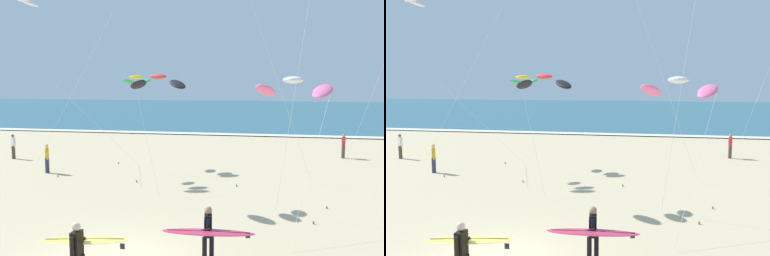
% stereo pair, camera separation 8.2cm
% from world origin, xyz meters
% --- Properties ---
extents(ocean_water, '(160.00, 60.00, 0.08)m').
position_xyz_m(ocean_water, '(0.00, 57.14, 0.04)').
color(ocean_water, '#2D6075').
rests_on(ocean_water, ground).
extents(shoreline_foam, '(160.00, 1.38, 0.01)m').
position_xyz_m(shoreline_foam, '(0.00, 27.44, 0.09)').
color(shoreline_foam, white).
rests_on(shoreline_foam, ocean_water).
extents(surfer_lead, '(2.51, 1.06, 1.71)m').
position_xyz_m(surfer_lead, '(2.74, 0.02, 1.05)').
color(surfer_lead, black).
rests_on(surfer_lead, ground).
extents(surfer_trailing, '(2.43, 0.95, 1.71)m').
position_xyz_m(surfer_trailing, '(-0.20, -1.42, 1.05)').
color(surfer_trailing, black).
rests_on(surfer_trailing, ground).
extents(kite_arc_ivory_near, '(2.89, 5.45, 5.17)m').
position_xyz_m(kite_arc_ivory_near, '(4.93, 1.59, 4.85)').
color(kite_arc_ivory_near, pink).
rests_on(kite_arc_ivory_near, ground).
extents(kite_arc_golden_high, '(4.33, 4.82, 5.31)m').
position_xyz_m(kite_arc_golden_high, '(-3.35, 12.99, 5.01)').
color(kite_arc_golden_high, green).
rests_on(kite_arc_golden_high, ground).
extents(kite_arc_scarlet_distant, '(3.16, 3.82, 5.30)m').
position_xyz_m(kite_arc_scarlet_distant, '(-0.24, 6.23, 4.97)').
color(kite_arc_scarlet_distant, black).
rests_on(kite_arc_scarlet_distant, ground).
extents(kite_arc_charcoal_close, '(5.16, 3.22, 9.74)m').
position_xyz_m(kite_arc_charcoal_close, '(-8.83, 11.07, 9.43)').
color(kite_arc_charcoal_close, white).
rests_on(kite_arc_charcoal_close, ground).
extents(bystander_red_top, '(0.28, 0.47, 1.59)m').
position_xyz_m(bystander_red_top, '(9.08, 17.48, 0.81)').
color(bystander_red_top, '#4C3D2D').
rests_on(bystander_red_top, ground).
extents(bystander_white_top, '(0.45, 0.31, 1.59)m').
position_xyz_m(bystander_white_top, '(-11.82, 13.48, 0.81)').
color(bystander_white_top, '#4C3D2D').
rests_on(bystander_white_top, ground).
extents(bystander_yellow_top, '(0.33, 0.42, 1.59)m').
position_xyz_m(bystander_yellow_top, '(-7.56, 10.08, 0.81)').
color(bystander_yellow_top, '#2D334C').
rests_on(bystander_yellow_top, ground).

